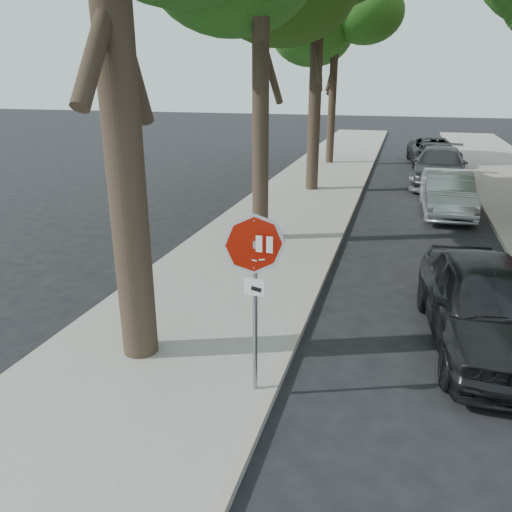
# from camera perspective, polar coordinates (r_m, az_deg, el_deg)

# --- Properties ---
(ground) EXTENTS (120.00, 120.00, 0.00)m
(ground) POSITION_cam_1_polar(r_m,az_deg,el_deg) (7.38, 5.35, -16.43)
(ground) COLOR black
(ground) RESTS_ON ground
(sidewalk_left) EXTENTS (4.00, 55.00, 0.12)m
(sidewalk_left) POSITION_cam_1_polar(r_m,az_deg,el_deg) (18.73, 4.96, 6.33)
(sidewalk_left) COLOR gray
(sidewalk_left) RESTS_ON ground
(curb_left) EXTENTS (0.12, 55.00, 0.13)m
(curb_left) POSITION_cam_1_polar(r_m,az_deg,el_deg) (18.45, 11.24, 5.84)
(curb_left) COLOR #9E9384
(curb_left) RESTS_ON ground
(curb_right) EXTENTS (0.12, 55.00, 0.13)m
(curb_right) POSITION_cam_1_polar(r_m,az_deg,el_deg) (18.62, 24.85, 4.52)
(curb_right) COLOR #9E9384
(curb_right) RESTS_ON ground
(stop_sign) EXTENTS (0.76, 0.34, 2.61)m
(stop_sign) POSITION_cam_1_polar(r_m,az_deg,el_deg) (6.56, -0.16, -1.70)
(stop_sign) COLOR gray
(stop_sign) RESTS_ON sidewalk_left
(tree_far) EXTENTS (5.29, 4.91, 9.33)m
(tree_far) POSITION_cam_1_polar(r_m,az_deg,el_deg) (27.41, 9.15, 25.40)
(tree_far) COLOR black
(tree_far) RESTS_ON sidewalk_left
(car_a) EXTENTS (2.24, 4.64, 1.53)m
(car_a) POSITION_cam_1_polar(r_m,az_deg,el_deg) (9.25, 24.72, -5.01)
(car_a) COLOR black
(car_a) RESTS_ON ground
(car_b) EXTENTS (1.65, 4.36, 1.42)m
(car_b) POSITION_cam_1_polar(r_m,az_deg,el_deg) (18.08, 21.01, 6.73)
(car_b) COLOR #B0B2B8
(car_b) RESTS_ON ground
(car_c) EXTENTS (2.57, 5.52, 1.56)m
(car_c) POSITION_cam_1_polar(r_m,az_deg,el_deg) (23.11, 20.20, 9.56)
(car_c) COLOR #505055
(car_c) RESTS_ON ground
(car_d) EXTENTS (2.78, 5.25, 1.41)m
(car_d) POSITION_cam_1_polar(r_m,az_deg,el_deg) (28.57, 19.62, 11.19)
(car_d) COLOR black
(car_d) RESTS_ON ground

